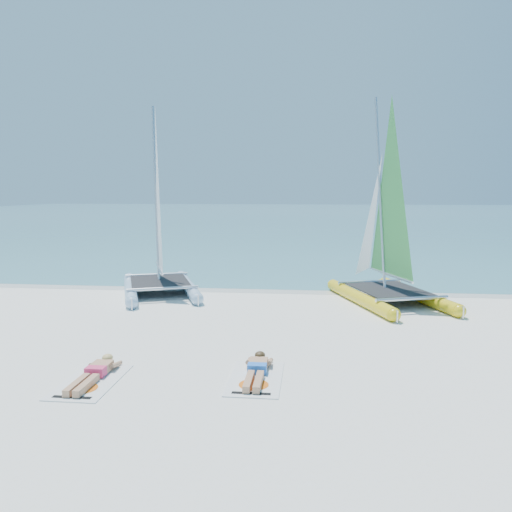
# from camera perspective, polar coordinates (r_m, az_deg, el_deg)

# --- Properties ---
(ground) EXTENTS (140.00, 140.00, 0.00)m
(ground) POSITION_cam_1_polar(r_m,az_deg,el_deg) (12.93, 0.52, -8.64)
(ground) COLOR white
(ground) RESTS_ON ground
(sea) EXTENTS (140.00, 115.00, 0.01)m
(sea) POSITION_cam_1_polar(r_m,az_deg,el_deg) (75.46, 5.29, 4.72)
(sea) COLOR #6AAAB0
(sea) RESTS_ON ground
(wet_sand_strip) EXTENTS (140.00, 1.40, 0.01)m
(wet_sand_strip) POSITION_cam_1_polar(r_m,az_deg,el_deg) (18.26, 2.24, -3.85)
(wet_sand_strip) COLOR beige
(wet_sand_strip) RESTS_ON ground
(catamaran_blue) EXTENTS (4.07, 5.56, 6.87)m
(catamaran_blue) POSITION_cam_1_polar(r_m,az_deg,el_deg) (17.81, -11.13, 2.38)
(catamaran_blue) COLOR silver
(catamaran_blue) RESTS_ON ground
(catamaran_yellow) EXTENTS (3.94, 5.58, 6.92)m
(catamaran_yellow) POSITION_cam_1_polar(r_m,az_deg,el_deg) (16.89, 14.31, 2.45)
(catamaran_yellow) COLOR yellow
(catamaran_yellow) RESTS_ON ground
(towel_a) EXTENTS (1.00, 1.85, 0.02)m
(towel_a) POSITION_cam_1_polar(r_m,az_deg,el_deg) (10.19, -18.37, -13.47)
(towel_a) COLOR white
(towel_a) RESTS_ON ground
(sunbather_a) EXTENTS (0.37, 1.73, 0.26)m
(sunbather_a) POSITION_cam_1_polar(r_m,az_deg,el_deg) (10.32, -17.95, -12.54)
(sunbather_a) COLOR tan
(sunbather_a) RESTS_ON towel_a
(towel_b) EXTENTS (1.00, 1.85, 0.02)m
(towel_b) POSITION_cam_1_polar(r_m,az_deg,el_deg) (9.86, -0.03, -13.80)
(towel_b) COLOR white
(towel_b) RESTS_ON ground
(sunbather_b) EXTENTS (0.37, 1.73, 0.26)m
(sunbather_b) POSITION_cam_1_polar(r_m,az_deg,el_deg) (10.00, 0.09, -12.82)
(sunbather_b) COLOR tan
(sunbather_b) RESTS_ON towel_b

